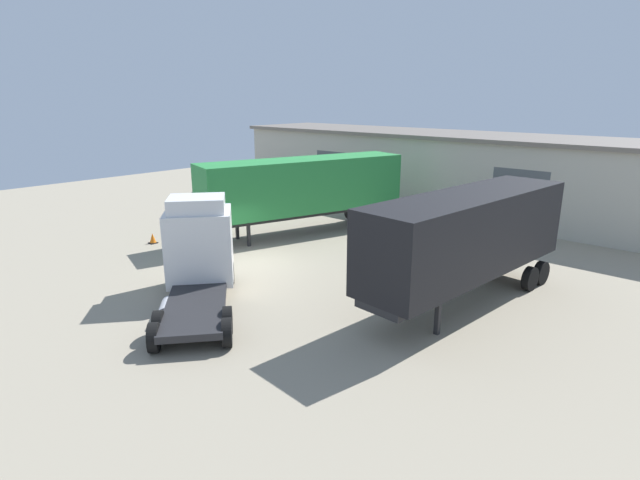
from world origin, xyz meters
The scene contains 7 objects.
ground_plane centered at (0.00, 0.00, 0.00)m, with size 60.00×60.00×0.00m, color gray.
warehouse_building centered at (0.00, 17.33, 2.58)m, with size 32.26×7.18×5.15m.
tractor_unit_white centered at (1.59, -3.89, 1.81)m, with size 6.72×6.12×3.87m.
container_trailer_green centered at (-1.84, 5.56, 2.68)m, with size 5.87×12.05×4.24m.
container_trailer_orange centered at (9.63, 2.24, 2.67)m, with size 3.35×10.18×4.22m.
gravel_pile centered at (-9.94, 3.74, 0.93)m, with size 2.45×2.45×1.86m.
traffic_cone centered at (-6.39, -1.40, 0.25)m, with size 0.40×0.40×0.55m.
Camera 1 is at (17.36, -14.34, 7.55)m, focal length 28.00 mm.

